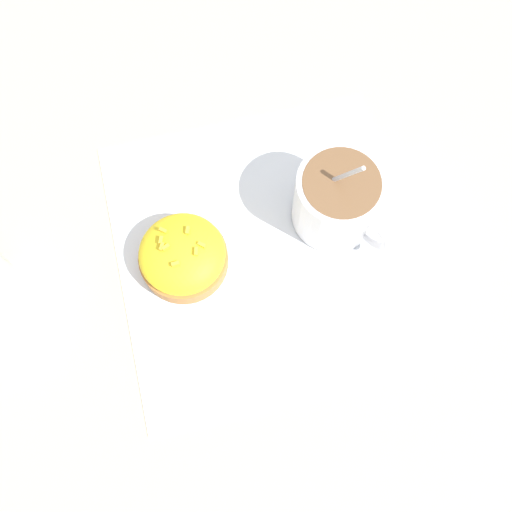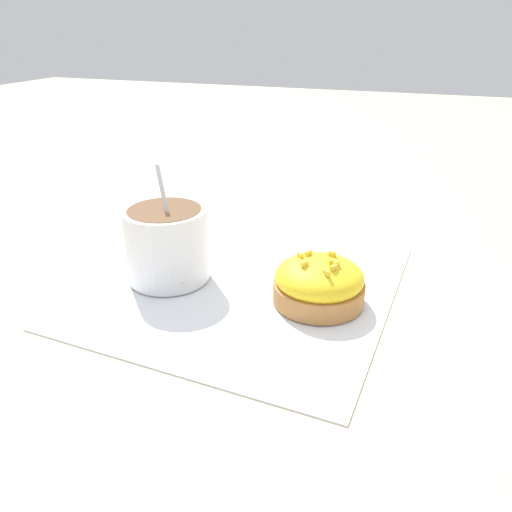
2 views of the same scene
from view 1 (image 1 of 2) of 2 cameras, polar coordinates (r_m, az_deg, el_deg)
ground_plane at (r=0.58m, az=0.68°, el=0.61°), size 3.00×3.00×0.00m
paper_napkin at (r=0.57m, az=0.68°, el=0.66°), size 0.29×0.30×0.00m
coffee_cup at (r=0.56m, az=7.86°, el=5.38°), size 0.08×0.10×0.11m
frosted_pastry at (r=0.56m, az=-6.99°, el=0.03°), size 0.08×0.08×0.05m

